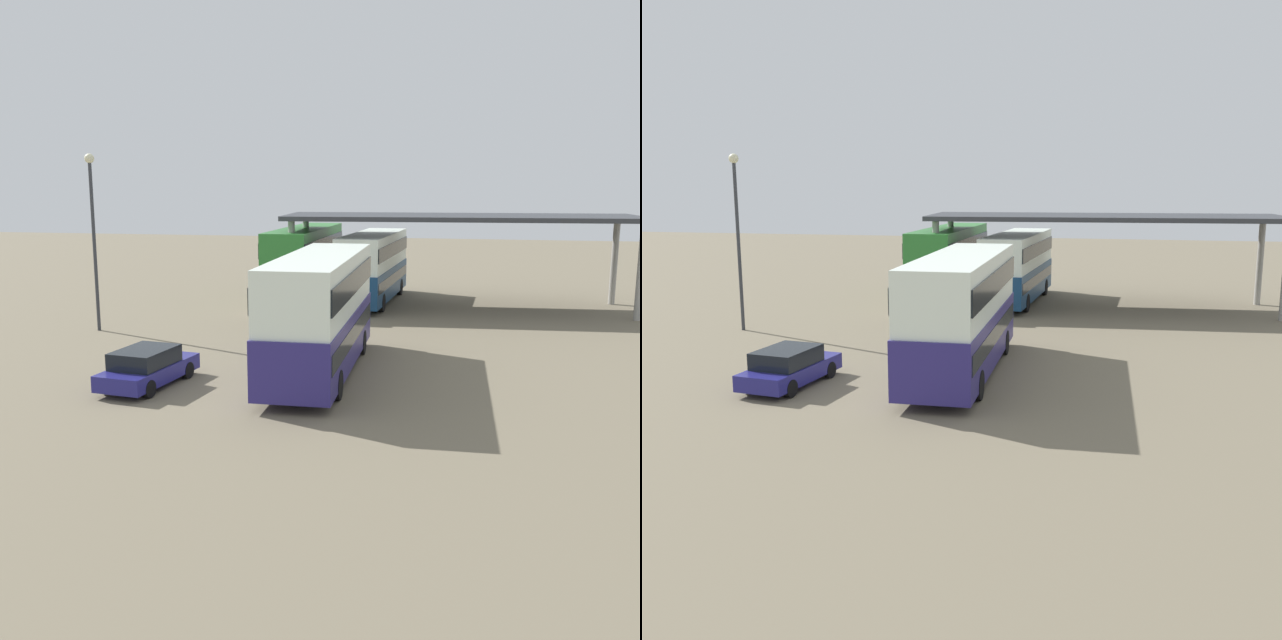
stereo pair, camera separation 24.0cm
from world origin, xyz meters
TOP-DOWN VIEW (x-y plane):
  - ground_plane at (0.00, 0.00)m, footprint 140.00×140.00m
  - double_decker_main at (0.55, 2.91)m, footprint 2.75×10.39m
  - parked_hatchback at (-4.95, 0.02)m, footprint 2.28×4.29m
  - double_decker_near_canopy at (-3.68, 19.31)m, footprint 2.63×11.34m
  - double_decker_mid_row at (0.40, 19.35)m, footprint 3.14×10.32m
  - depot_canopy at (5.32, 18.19)m, footprint 19.52×7.45m
  - lamppost_tall at (-11.35, 8.45)m, footprint 0.44×0.44m

SIDE VIEW (x-z plane):
  - ground_plane at x=0.00m, z-range 0.00..0.00m
  - parked_hatchback at x=-4.95m, z-range 0.00..1.35m
  - double_decker_mid_row at x=0.40m, z-range 0.20..4.25m
  - double_decker_near_canopy at x=-3.68m, z-range 0.21..4.53m
  - double_decker_main at x=0.55m, z-range 0.21..4.59m
  - depot_canopy at x=5.32m, z-range 2.27..7.47m
  - lamppost_tall at x=-11.35m, z-range 1.03..9.29m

